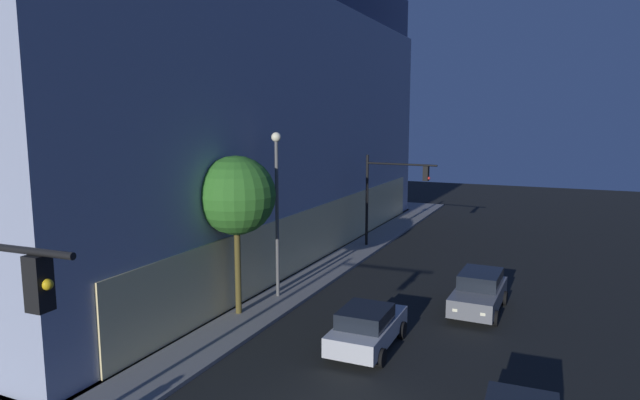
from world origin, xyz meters
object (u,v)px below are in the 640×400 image
traffic_light_far_corner (389,187)px  car_silver (367,327)px  car_grey (479,292)px  sidewalk_tree (236,196)px  street_lamp_sidewalk (277,194)px  modern_building (158,107)px

traffic_light_far_corner → car_silver: (-15.02, -3.88, -3.27)m
traffic_light_far_corner → car_grey: traffic_light_far_corner is taller
sidewalk_tree → car_grey: sidewalk_tree is taller
sidewalk_tree → car_grey: bearing=-62.0°
traffic_light_far_corner → street_lamp_sidewalk: (-11.48, 1.76, 0.85)m
traffic_light_far_corner → street_lamp_sidewalk: 11.65m
modern_building → car_silver: size_ratio=8.90×
car_silver → car_grey: 6.52m
street_lamp_sidewalk → car_silver: bearing=-122.1°
car_silver → car_grey: size_ratio=0.95×
traffic_light_far_corner → car_grey: bearing=-143.0°
modern_building → car_silver: bearing=-120.6°
traffic_light_far_corner → sidewalk_tree: size_ratio=0.88×
street_lamp_sidewalk → car_grey: (2.19, -8.76, -4.07)m
street_lamp_sidewalk → sidewalk_tree: size_ratio=1.13×
car_silver → car_grey: (5.73, -3.12, 0.05)m
street_lamp_sidewalk → car_silver: (-3.54, -5.64, -4.13)m
modern_building → traffic_light_far_corner: bearing=-75.2°
street_lamp_sidewalk → sidewalk_tree: 2.73m
street_lamp_sidewalk → traffic_light_far_corner: bearing=-8.7°
sidewalk_tree → modern_building: bearing=51.1°
sidewalk_tree → car_silver: (-0.85, -6.06, -4.36)m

